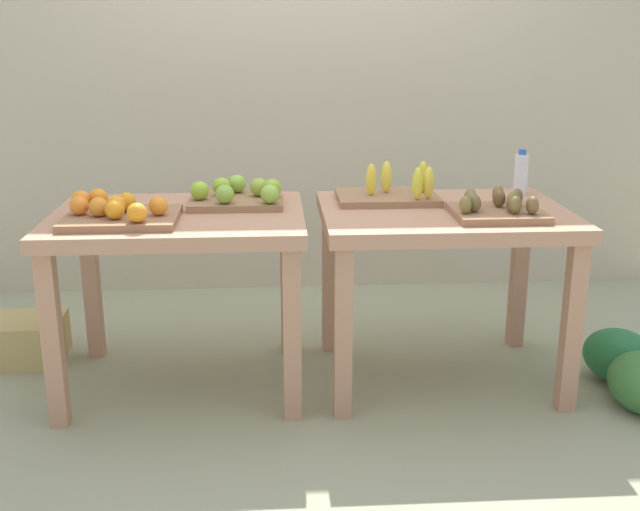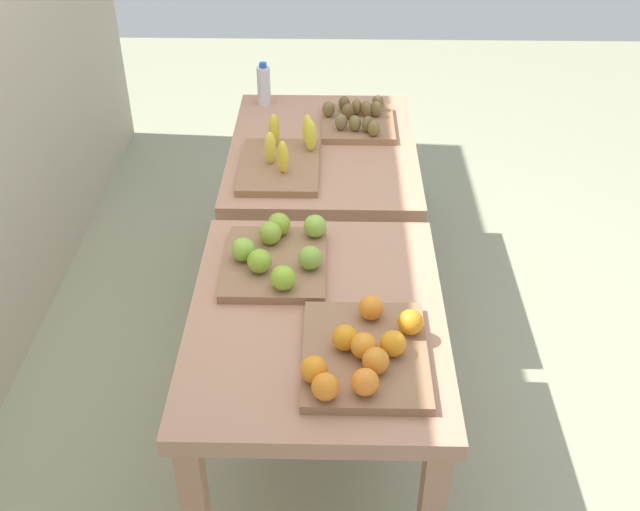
% 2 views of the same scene
% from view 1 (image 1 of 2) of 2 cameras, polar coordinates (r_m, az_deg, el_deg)
% --- Properties ---
extents(ground_plane, '(8.00, 8.00, 0.00)m').
position_cam_1_polar(ground_plane, '(3.48, -0.52, -9.17)').
color(ground_plane, '#989B7B').
extents(back_wall, '(4.40, 0.12, 3.00)m').
position_cam_1_polar(back_wall, '(4.49, -1.57, 16.40)').
color(back_wall, '#BAAD94').
rests_on(back_wall, ground_plane).
extents(display_table_left, '(1.04, 0.80, 0.77)m').
position_cam_1_polar(display_table_left, '(3.27, -10.40, 1.18)').
color(display_table_left, tan).
rests_on(display_table_left, ground_plane).
extents(display_table_right, '(1.04, 0.80, 0.77)m').
position_cam_1_polar(display_table_right, '(3.33, 9.13, 1.51)').
color(display_table_right, tan).
rests_on(display_table_right, ground_plane).
extents(orange_bin, '(0.45, 0.37, 0.11)m').
position_cam_1_polar(orange_bin, '(3.13, -14.79, 3.12)').
color(orange_bin, '#966B4A').
rests_on(orange_bin, display_table_left).
extents(apple_bin, '(0.41, 0.35, 0.11)m').
position_cam_1_polar(apple_bin, '(3.35, -6.08, 4.45)').
color(apple_bin, '#966B4A').
rests_on(apple_bin, display_table_left).
extents(banana_crate, '(0.44, 0.32, 0.17)m').
position_cam_1_polar(banana_crate, '(3.41, 5.34, 4.64)').
color(banana_crate, '#966B4A').
rests_on(banana_crate, display_table_right).
extents(kiwi_bin, '(0.36, 0.32, 0.10)m').
position_cam_1_polar(kiwi_bin, '(3.19, 12.99, 3.42)').
color(kiwi_bin, '#966B4A').
rests_on(kiwi_bin, display_table_right).
extents(water_bottle, '(0.06, 0.06, 0.20)m').
position_cam_1_polar(water_bottle, '(3.66, 14.67, 5.91)').
color(water_bottle, silver).
rests_on(water_bottle, display_table_right).
extents(cardboard_produce_box, '(0.40, 0.30, 0.20)m').
position_cam_1_polar(cardboard_produce_box, '(3.90, -21.38, -5.84)').
color(cardboard_produce_box, tan).
rests_on(cardboard_produce_box, ground_plane).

